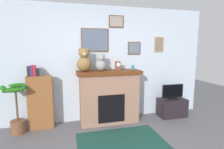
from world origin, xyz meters
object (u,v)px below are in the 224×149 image
(bookshelf, at_px, (40,101))
(teddy_bear_brown, at_px, (101,63))
(potted_plant, at_px, (17,111))
(mantel_clock, at_px, (118,66))
(fireplace, at_px, (109,96))
(candle_jar, at_px, (133,68))
(television, at_px, (173,92))
(tv_stand, at_px, (172,107))
(teddy_bear_cream, at_px, (84,61))

(bookshelf, distance_m, teddy_bear_brown, 1.48)
(potted_plant, bearing_deg, mantel_clock, 1.85)
(fireplace, height_order, candle_jar, candle_jar)
(candle_jar, xyz_separation_m, teddy_bear_brown, (-0.73, -0.00, 0.12))
(television, bearing_deg, fireplace, 177.49)
(potted_plant, xyz_separation_m, candle_jar, (2.42, 0.07, 0.77))
(tv_stand, height_order, teddy_bear_cream, teddy_bear_cream)
(teddy_bear_brown, bearing_deg, fireplace, 5.76)
(fireplace, xyz_separation_m, television, (1.58, -0.07, 0.01))
(television, distance_m, teddy_bear_cream, 2.26)
(potted_plant, xyz_separation_m, teddy_bear_cream, (1.33, 0.07, 0.94))
(potted_plant, bearing_deg, tv_stand, 0.29)
(bookshelf, distance_m, candle_jar, 2.10)
(potted_plant, xyz_separation_m, teddy_bear_brown, (1.69, 0.07, 0.89))
(tv_stand, bearing_deg, fireplace, 177.54)
(tv_stand, height_order, candle_jar, candle_jar)
(television, xyz_separation_m, mantel_clock, (-1.38, 0.05, 0.67))
(fireplace, xyz_separation_m, teddy_bear_cream, (-0.54, -0.02, 0.80))
(teddy_bear_cream, bearing_deg, candle_jar, 0.03)
(tv_stand, xyz_separation_m, television, (-0.00, -0.00, 0.39))
(bookshelf, bearing_deg, tv_stand, -1.89)
(television, xyz_separation_m, teddy_bear_cream, (-2.12, 0.05, 0.79))
(bookshelf, relative_size, teddy_bear_cream, 2.69)
(mantel_clock, bearing_deg, fireplace, 174.59)
(mantel_clock, relative_size, teddy_bear_brown, 0.53)
(potted_plant, distance_m, television, 3.45)
(potted_plant, bearing_deg, teddy_bear_brown, 2.28)
(fireplace, distance_m, tv_stand, 1.63)
(fireplace, bearing_deg, potted_plant, -177.38)
(fireplace, height_order, television, fireplace)
(bookshelf, bearing_deg, teddy_bear_cream, -3.17)
(bookshelf, height_order, candle_jar, bookshelf)
(candle_jar, distance_m, teddy_bear_cream, 1.10)
(fireplace, height_order, teddy_bear_cream, teddy_bear_cream)
(potted_plant, relative_size, candle_jar, 9.49)
(fireplace, height_order, teddy_bear_brown, teddy_bear_brown)
(bookshelf, bearing_deg, mantel_clock, -1.77)
(teddy_bear_cream, xyz_separation_m, teddy_bear_brown, (0.36, 0.00, -0.05))
(potted_plant, relative_size, teddy_bear_cream, 1.98)
(bookshelf, bearing_deg, candle_jar, -1.43)
(bookshelf, bearing_deg, potted_plant, -164.35)
(potted_plant, distance_m, candle_jar, 2.54)
(teddy_bear_brown, bearing_deg, teddy_bear_cream, -179.98)
(television, bearing_deg, bookshelf, 178.08)
(bookshelf, relative_size, tv_stand, 2.03)
(fireplace, xyz_separation_m, mantel_clock, (0.20, -0.02, 0.68))
(television, relative_size, candle_jar, 5.38)
(bookshelf, distance_m, television, 3.03)
(candle_jar, bearing_deg, television, -2.87)
(teddy_bear_cream, bearing_deg, bookshelf, 176.83)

